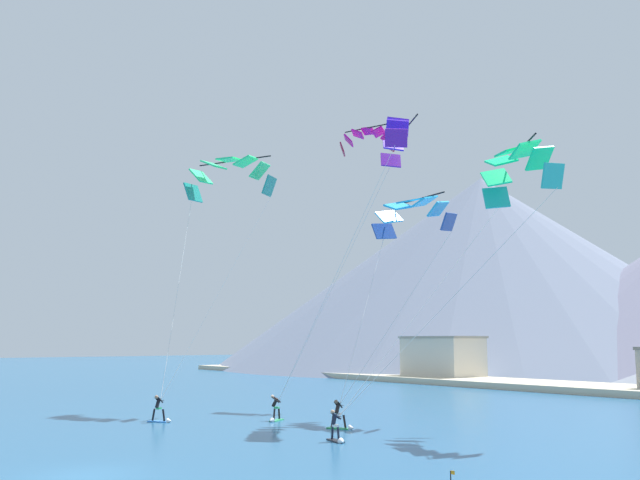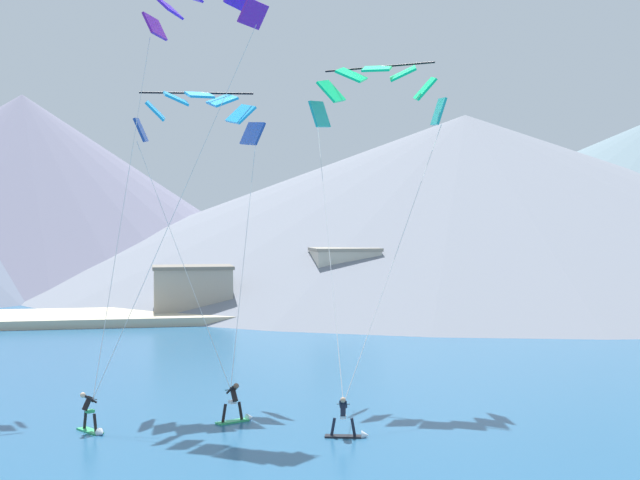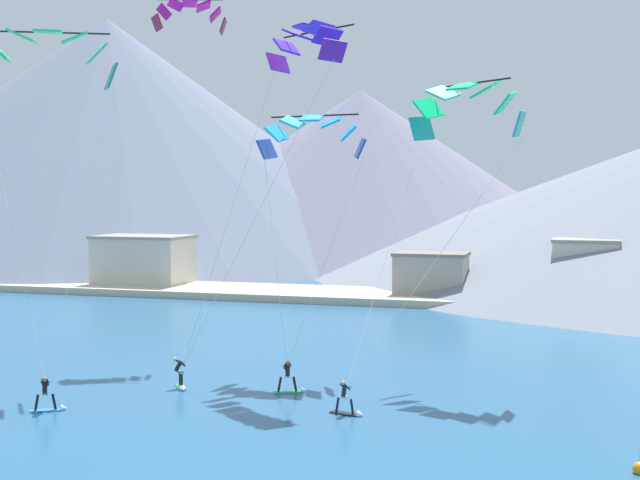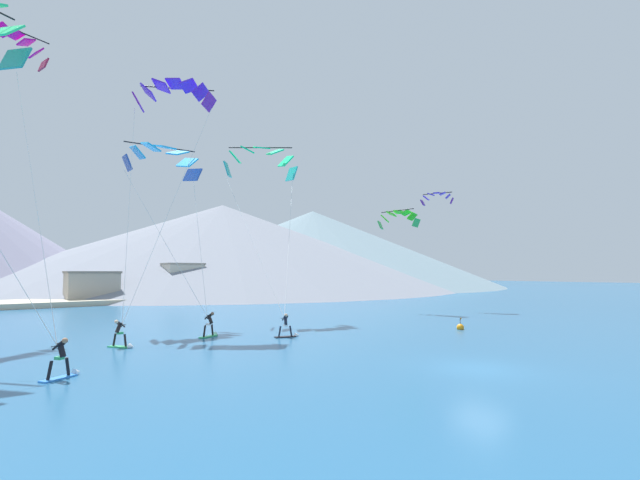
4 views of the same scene
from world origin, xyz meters
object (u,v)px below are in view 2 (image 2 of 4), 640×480
parafoil_kite_near_trail (204,4)px  parafoil_kite_far_left (378,90)px  kitesurfer_near_trail (92,420)px  parafoil_kite_near_lead (199,112)px  kitesurfer_near_lead (237,409)px  kitesurfer_far_left (349,425)px

parafoil_kite_near_trail → parafoil_kite_far_left: parafoil_kite_near_trail is taller
kitesurfer_near_trail → parafoil_kite_near_lead: bearing=59.4°
parafoil_kite_near_lead → kitesurfer_near_trail: bearing=-120.6°
kitesurfer_near_lead → parafoil_kite_near_lead: 15.25m
kitesurfer_near_lead → kitesurfer_near_trail: 5.98m
kitesurfer_near_trail → parafoil_kite_near_trail: 20.06m
kitesurfer_near_trail → parafoil_kite_far_left: (13.87, 7.69, 14.71)m
parafoil_kite_near_trail → kitesurfer_near_lead: bearing=-80.1°
kitesurfer_near_lead → parafoil_kite_near_trail: bearing=99.9°
kitesurfer_near_lead → parafoil_kite_far_left: parafoil_kite_far_left is taller
kitesurfer_near_trail → parafoil_kite_far_left: bearing=29.0°
kitesurfer_near_lead → parafoil_kite_near_lead: bearing=98.9°
kitesurfer_near_lead → kitesurfer_far_left: bearing=-41.1°
kitesurfer_near_trail → kitesurfer_far_left: size_ratio=0.97×
parafoil_kite_far_left → parafoil_kite_near_trail: bearing=-171.7°
parafoil_kite_near_lead → parafoil_kite_near_trail: parafoil_kite_near_trail is taller
kitesurfer_near_trail → kitesurfer_far_left: (9.97, -2.74, -0.04)m
kitesurfer_far_left → parafoil_kite_far_left: size_ratio=0.12×
kitesurfer_near_lead → parafoil_kite_far_left: bearing=41.0°
parafoil_kite_near_lead → parafoil_kite_near_trail: (0.16, -1.71, 4.97)m
kitesurfer_near_lead → kitesurfer_far_left: size_ratio=1.00×
kitesurfer_near_trail → parafoil_kite_near_lead: (4.78, 8.09, 13.40)m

